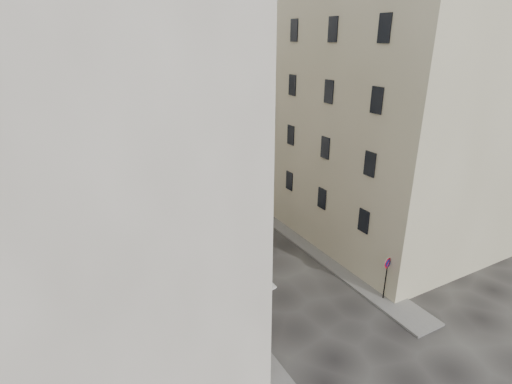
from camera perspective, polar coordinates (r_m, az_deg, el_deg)
ground at (r=24.18m, az=5.35°, el=-14.49°), size 90.00×90.00×0.00m
sidewalk_left at (r=25.43m, az=-8.53°, el=-12.49°), size 2.00×22.00×0.12m
sidewalk_right at (r=28.46m, az=9.61°, el=-8.60°), size 2.00×18.00×0.12m
building_left at (r=19.48m, az=-26.05°, el=7.92°), size 12.20×16.20×20.60m
building_right at (r=29.67m, az=19.49°, el=10.81°), size 12.20×14.20×18.60m
building_back at (r=36.88m, az=-12.54°, el=13.34°), size 18.20×10.20×18.60m
cafe_storefront at (r=22.13m, az=-5.54°, el=-12.34°), size 1.74×7.30×3.50m
stone_steps at (r=33.71m, az=-6.54°, el=-2.83°), size 9.00×3.15×0.80m
bollard_near at (r=21.82m, az=-0.53°, el=-17.17°), size 0.12×0.12×0.98m
bollard_mid at (r=24.38m, az=-4.51°, el=-12.62°), size 0.12×0.12×0.98m
bollard_far at (r=27.14m, az=-7.60°, el=-8.93°), size 0.12×0.12×0.98m
no_parking_sign at (r=23.80m, az=18.19°, el=-10.63°), size 0.62×0.17×2.74m
bistro_table_a at (r=21.39m, az=-0.48°, el=-18.28°), size 1.32×0.62×0.93m
bistro_table_b at (r=22.48m, az=-1.43°, el=-16.14°), size 1.23×0.58×0.87m
bistro_table_c at (r=24.22m, az=-3.68°, el=-13.10°), size 1.22×0.57×0.86m
bistro_table_d at (r=24.93m, az=-4.71°, el=-12.03°), size 1.22×0.57×0.86m
bistro_table_e at (r=25.86m, az=-7.10°, el=-10.64°), size 1.37×0.64×0.97m
pedestrian at (r=23.74m, az=-3.30°, el=-12.46°), size 0.80×0.74×1.85m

